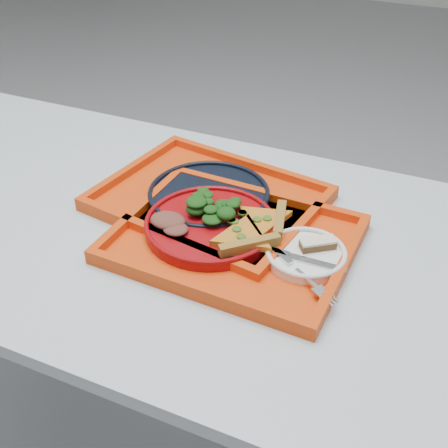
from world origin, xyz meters
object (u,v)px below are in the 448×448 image
Objects in this scene: tray_main at (234,242)px; navy_plate at (209,196)px; tray_far at (209,202)px; dinner_plate at (210,227)px; dessert_bar at (318,244)px.

navy_plate is (-0.11, 0.11, 0.01)m from tray_main.
navy_plate is (-0.00, 0.00, 0.01)m from tray_far.
dinner_plate is (-0.05, 0.01, 0.02)m from tray_main.
tray_main is 0.15m from tray_far.
tray_far is 0.01m from navy_plate.
dessert_bar is at bearing 10.70° from tray_main.
tray_far is 0.28m from dessert_bar.
dinner_plate is (0.05, -0.10, 0.02)m from tray_far.
tray_main is 0.16m from dessert_bar.
navy_plate is at bearing 125.56° from dessert_bar.
navy_plate is (-0.05, 0.10, -0.00)m from dinner_plate.
tray_far is 0.11m from dinner_plate.
dinner_plate is 0.11m from navy_plate.
navy_plate is at bearing -170.84° from tray_far.
tray_far is 6.49× the size of dessert_bar.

